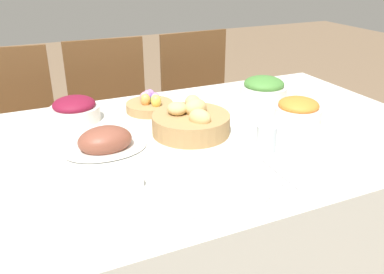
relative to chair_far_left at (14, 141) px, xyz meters
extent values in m
cube|color=silver|center=(0.51, -0.86, -0.11)|extent=(1.90, 1.04, 0.77)
cylinder|color=brown|center=(0.16, -0.30, -0.29)|extent=(0.03, 0.03, 0.43)
cylinder|color=brown|center=(0.20, 0.09, -0.29)|extent=(0.03, 0.03, 0.43)
cube|color=brown|center=(-0.01, -0.08, -0.06)|extent=(0.46, 0.46, 0.02)
cube|color=brown|center=(0.01, 0.12, 0.19)|extent=(0.42, 0.06, 0.50)
cylinder|color=brown|center=(0.86, -0.29, -0.29)|extent=(0.03, 0.03, 0.43)
cylinder|color=brown|center=(1.25, -0.27, -0.29)|extent=(0.03, 0.03, 0.43)
cylinder|color=brown|center=(0.84, 0.10, -0.29)|extent=(0.03, 0.03, 0.43)
cylinder|color=brown|center=(1.23, 0.12, -0.29)|extent=(0.03, 0.03, 0.43)
cube|color=brown|center=(1.04, -0.08, -0.06)|extent=(0.44, 0.44, 0.02)
cube|color=brown|center=(1.03, 0.12, 0.19)|extent=(0.42, 0.04, 0.50)
cylinder|color=brown|center=(0.29, -0.27, -0.29)|extent=(0.03, 0.03, 0.43)
cylinder|color=brown|center=(0.68, -0.29, -0.29)|extent=(0.03, 0.03, 0.43)
cylinder|color=brown|center=(0.31, 0.12, -0.29)|extent=(0.03, 0.03, 0.43)
cylinder|color=brown|center=(0.70, 0.10, -0.29)|extent=(0.03, 0.03, 0.43)
cube|color=brown|center=(0.49, -0.08, -0.06)|extent=(0.44, 0.44, 0.02)
cube|color=brown|center=(0.51, 0.12, 0.19)|extent=(0.42, 0.04, 0.50)
cylinder|color=#AD8451|center=(0.59, -0.83, 0.31)|extent=(0.27, 0.27, 0.07)
ellipsoid|color=tan|center=(0.62, -0.76, 0.36)|extent=(0.08, 0.09, 0.05)
ellipsoid|color=tan|center=(0.55, -0.80, 0.36)|extent=(0.09, 0.09, 0.05)
ellipsoid|color=tan|center=(0.61, -0.81, 0.36)|extent=(0.10, 0.10, 0.06)
ellipsoid|color=tan|center=(0.59, -0.89, 0.35)|extent=(0.09, 0.10, 0.06)
cylinder|color=#AD8451|center=(0.53, -0.56, 0.29)|extent=(0.19, 0.19, 0.03)
ellipsoid|color=pink|center=(0.51, -0.54, 0.32)|extent=(0.04, 0.04, 0.05)
ellipsoid|color=#B27AD1|center=(0.55, -0.52, 0.32)|extent=(0.04, 0.04, 0.05)
ellipsoid|color=#B27AD1|center=(0.53, -0.53, 0.32)|extent=(0.04, 0.04, 0.05)
ellipsoid|color=#F4D151|center=(0.54, -0.60, 0.32)|extent=(0.04, 0.04, 0.05)
ellipsoid|color=#7FCC7A|center=(0.55, -0.58, 0.32)|extent=(0.04, 0.04, 0.05)
ellipsoid|color=#B27AD1|center=(0.56, -0.56, 0.32)|extent=(0.04, 0.04, 0.04)
ellipsoid|color=#F29E4C|center=(0.51, -0.57, 0.32)|extent=(0.04, 0.04, 0.05)
ellipsoid|color=silver|center=(0.28, -0.84, 0.28)|extent=(0.27, 0.19, 0.01)
ellipsoid|color=brown|center=(0.28, -0.84, 0.31)|extent=(0.17, 0.13, 0.09)
cylinder|color=silver|center=(1.00, -0.89, 0.30)|extent=(0.18, 0.18, 0.06)
ellipsoid|color=orange|center=(1.00, -0.89, 0.34)|extent=(0.15, 0.15, 0.05)
cylinder|color=silver|center=(0.24, -0.54, 0.30)|extent=(0.19, 0.19, 0.06)
ellipsoid|color=maroon|center=(0.24, -0.54, 0.34)|extent=(0.16, 0.16, 0.06)
cylinder|color=silver|center=(1.02, -0.63, 0.30)|extent=(0.20, 0.20, 0.06)
ellipsoid|color=#478438|center=(1.02, -0.63, 0.34)|extent=(0.17, 0.17, 0.06)
cylinder|color=silver|center=(0.53, -1.21, 0.28)|extent=(0.24, 0.24, 0.01)
cube|color=#B7B7BC|center=(0.38, -1.21, 0.27)|extent=(0.02, 0.18, 0.00)
cube|color=#B7B7BC|center=(0.67, -1.21, 0.27)|extent=(0.02, 0.18, 0.00)
cube|color=#B7B7BC|center=(0.70, -1.21, 0.27)|extent=(0.02, 0.18, 0.00)
cylinder|color=silver|center=(0.75, -1.06, 0.31)|extent=(0.06, 0.06, 0.09)
cube|color=silver|center=(0.26, -1.07, 0.29)|extent=(0.12, 0.08, 0.03)
camera|label=1|loc=(0.05, -2.02, 0.85)|focal=38.00mm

